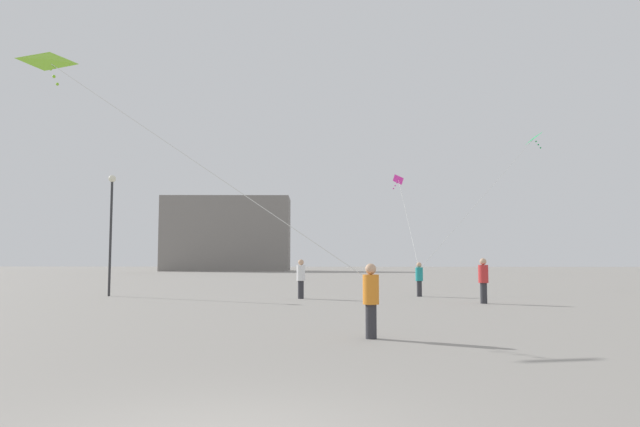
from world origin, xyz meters
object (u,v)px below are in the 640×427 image
object	(u,v)px
person_in_red	(483,279)
kite_lime_delta	(52,64)
kite_emerald_delta	(532,140)
person_in_teal	(419,278)
kite_magenta_delta	(399,182)
person_in_orange	(371,297)
person_in_white	(301,277)
building_left_hall	(227,234)
lamppost_east	(111,217)

from	to	relation	value
person_in_red	kite_lime_delta	bearing A→B (deg)	5.50
person_in_red	kite_emerald_delta	size ratio (longest dim) A/B	0.18
person_in_teal	kite_magenta_delta	bearing A→B (deg)	-138.73
person_in_red	person_in_orange	bearing A→B (deg)	46.38
person_in_red	person_in_orange	size ratio (longest dim) A/B	1.09
person_in_white	building_left_hall	xyz separation A→B (m)	(-17.93, 67.20, 5.02)
person_in_teal	kite_lime_delta	size ratio (longest dim) A/B	0.15
person_in_red	lamppost_east	world-z (taller)	lamppost_east
person_in_orange	kite_emerald_delta	bearing A→B (deg)	-54.78
building_left_hall	kite_magenta_delta	bearing A→B (deg)	-66.73
kite_lime_delta	lamppost_east	bearing A→B (deg)	103.07
person_in_red	building_left_hall	bearing A→B (deg)	-88.76
building_left_hall	kite_lime_delta	bearing A→B (deg)	-81.95
person_in_white	lamppost_east	size ratio (longest dim) A/B	0.30
building_left_hall	person_in_teal	bearing A→B (deg)	-70.16
person_in_white	kite_lime_delta	distance (m)	13.62
kite_lime_delta	lamppost_east	world-z (taller)	kite_lime_delta
kite_lime_delta	building_left_hall	size ratio (longest dim) A/B	0.52
person_in_red	kite_magenta_delta	xyz separation A→B (m)	(-2.12, 15.01, 6.02)
person_in_red	person_in_orange	distance (m)	11.93
person_in_red	kite_lime_delta	world-z (taller)	kite_lime_delta
kite_magenta_delta	kite_emerald_delta	world-z (taller)	kite_emerald_delta
person_in_red	kite_lime_delta	distance (m)	17.72
kite_magenta_delta	building_left_hall	xyz separation A→B (m)	(-23.54, 54.74, -1.02)
person_in_white	kite_magenta_delta	distance (m)	14.94
kite_emerald_delta	building_left_hall	xyz separation A→B (m)	(-32.15, 55.86, -3.61)
kite_emerald_delta	lamppost_east	xyz separation A→B (m)	(-23.83, -9.94, -5.70)
person_in_orange	person_in_white	xyz separation A→B (m)	(-2.75, 13.39, 0.06)
building_left_hall	person_in_white	bearing A→B (deg)	-75.06
person_in_white	kite_lime_delta	bearing A→B (deg)	99.19
kite_magenta_delta	building_left_hall	bearing A→B (deg)	113.27
person_in_red	person_in_teal	world-z (taller)	person_in_red
person_in_teal	lamppost_east	size ratio (longest dim) A/B	0.28
person_in_teal	lamppost_east	distance (m)	15.54
person_in_red	person_in_teal	bearing A→B (deg)	-83.68
building_left_hall	kite_emerald_delta	bearing A→B (deg)	-60.07
person_in_teal	kite_magenta_delta	size ratio (longest dim) A/B	0.14
person_in_teal	building_left_hall	world-z (taller)	building_left_hall
person_in_orange	building_left_hall	xyz separation A→B (m)	(-20.68, 80.59, 5.08)
person_in_orange	building_left_hall	distance (m)	83.35
lamppost_east	person_in_white	bearing A→B (deg)	-8.27
person_in_orange	kite_magenta_delta	size ratio (longest dim) A/B	0.15
person_in_red	building_left_hall	size ratio (longest dim) A/B	0.09
person_in_orange	kite_lime_delta	distance (m)	12.78
person_in_white	kite_magenta_delta	xyz separation A→B (m)	(5.60, 12.46, 6.05)
kite_emerald_delta	lamppost_east	distance (m)	26.44
person_in_orange	person_in_red	bearing A→B (deg)	-54.55
person_in_teal	building_left_hall	xyz separation A→B (m)	(-23.57, 65.32, 5.10)
kite_lime_delta	lamppost_east	size ratio (longest dim) A/B	1.80
person_in_red	lamppost_east	size ratio (longest dim) A/B	0.31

